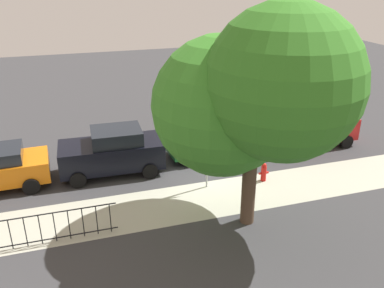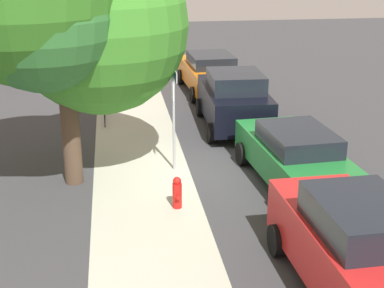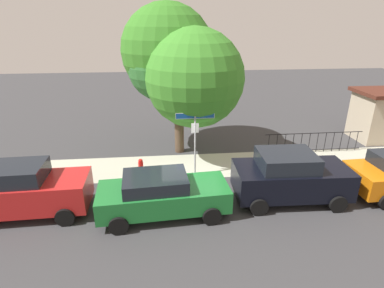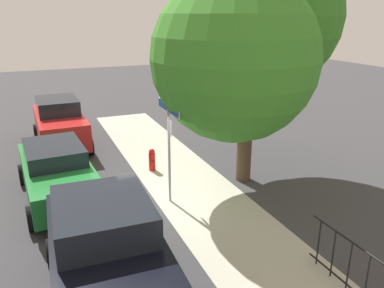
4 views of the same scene
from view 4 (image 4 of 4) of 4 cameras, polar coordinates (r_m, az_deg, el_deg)
ground_plane at (r=11.27m, az=-5.55°, el=-8.25°), size 60.00×60.00×0.00m
sidewalk_strip at (r=10.08m, az=5.18°, el=-11.72°), size 24.00×2.60×0.00m
street_sign at (r=10.40m, az=-3.45°, el=2.28°), size 1.63×0.07×3.00m
shade_tree at (r=11.60m, az=8.73°, el=15.43°), size 5.71×6.22×7.30m
car_red at (r=16.24m, az=-18.97°, el=2.94°), size 4.36×2.04×1.91m
car_green at (r=11.71m, az=-19.34°, el=-3.86°), size 4.62×2.22×1.56m
car_black at (r=7.40m, az=-12.48°, el=-15.62°), size 4.29×2.24×1.94m
fire_hydrant at (r=13.18m, az=-5.94°, el=-2.33°), size 0.42×0.22×0.78m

